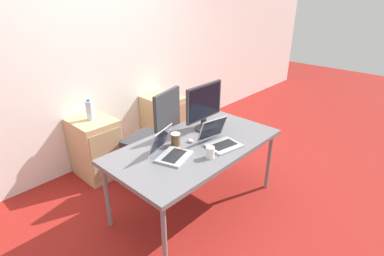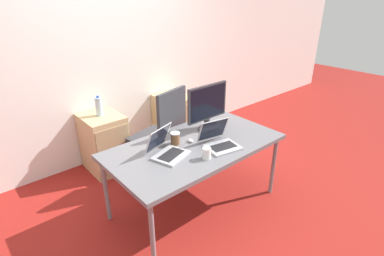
{
  "view_description": "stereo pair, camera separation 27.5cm",
  "coord_description": "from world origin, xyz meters",
  "px_view_note": "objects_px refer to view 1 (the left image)",
  "views": [
    {
      "loc": [
        -1.83,
        -1.66,
        2.01
      ],
      "look_at": [
        0.0,
        0.04,
        0.85
      ],
      "focal_mm": 28.0,
      "sensor_mm": 36.0,
      "label": 1
    },
    {
      "loc": [
        -1.63,
        -1.85,
        2.01
      ],
      "look_at": [
        0.0,
        0.04,
        0.85
      ],
      "focal_mm": 28.0,
      "sensor_mm": 36.0,
      "label": 2
    }
  ],
  "objects_px": {
    "cabinet_right": "(164,121)",
    "coffee_cup_white": "(210,152)",
    "mouse": "(190,141)",
    "laptop_right": "(220,140)",
    "coffee_cup_brown": "(176,139)",
    "water_bottle": "(90,110)",
    "office_chair": "(155,145)",
    "cabinet_left": "(95,147)",
    "monitor": "(204,106)",
    "laptop_left": "(169,151)"
  },
  "relations": [
    {
      "from": "mouse",
      "to": "laptop_right",
      "type": "bearing_deg",
      "value": -56.77
    },
    {
      "from": "laptop_left",
      "to": "mouse",
      "type": "bearing_deg",
      "value": 7.65
    },
    {
      "from": "office_chair",
      "to": "mouse",
      "type": "relative_size",
      "value": 16.96
    },
    {
      "from": "cabinet_right",
      "to": "laptop_right",
      "type": "xyz_separation_m",
      "value": [
        -0.56,
        -1.41,
        0.4
      ]
    },
    {
      "from": "mouse",
      "to": "coffee_cup_white",
      "type": "xyz_separation_m",
      "value": [
        -0.09,
        -0.32,
        0.03
      ]
    },
    {
      "from": "cabinet_left",
      "to": "water_bottle",
      "type": "relative_size",
      "value": 2.96
    },
    {
      "from": "coffee_cup_white",
      "to": "coffee_cup_brown",
      "type": "bearing_deg",
      "value": 95.61
    },
    {
      "from": "mouse",
      "to": "coffee_cup_brown",
      "type": "xyz_separation_m",
      "value": [
        -0.13,
        0.07,
        0.04
      ]
    },
    {
      "from": "water_bottle",
      "to": "office_chair",
      "type": "bearing_deg",
      "value": -51.25
    },
    {
      "from": "cabinet_left",
      "to": "mouse",
      "type": "relative_size",
      "value": 11.02
    },
    {
      "from": "office_chair",
      "to": "monitor",
      "type": "bearing_deg",
      "value": -67.83
    },
    {
      "from": "coffee_cup_white",
      "to": "laptop_left",
      "type": "bearing_deg",
      "value": 127.75
    },
    {
      "from": "mouse",
      "to": "coffee_cup_brown",
      "type": "relative_size",
      "value": 0.55
    },
    {
      "from": "cabinet_left",
      "to": "monitor",
      "type": "bearing_deg",
      "value": -58.74
    },
    {
      "from": "monitor",
      "to": "office_chair",
      "type": "bearing_deg",
      "value": 112.17
    },
    {
      "from": "office_chair",
      "to": "laptop_left",
      "type": "bearing_deg",
      "value": -119.99
    },
    {
      "from": "water_bottle",
      "to": "mouse",
      "type": "bearing_deg",
      "value": -73.42
    },
    {
      "from": "cabinet_left",
      "to": "water_bottle",
      "type": "height_order",
      "value": "water_bottle"
    },
    {
      "from": "coffee_cup_brown",
      "to": "laptop_left",
      "type": "bearing_deg",
      "value": -148.93
    },
    {
      "from": "cabinet_left",
      "to": "laptop_right",
      "type": "relative_size",
      "value": 1.89
    },
    {
      "from": "cabinet_left",
      "to": "coffee_cup_brown",
      "type": "relative_size",
      "value": 6.03
    },
    {
      "from": "monitor",
      "to": "coffee_cup_white",
      "type": "xyz_separation_m",
      "value": [
        -0.4,
        -0.42,
        -0.21
      ]
    },
    {
      "from": "coffee_cup_white",
      "to": "cabinet_right",
      "type": "bearing_deg",
      "value": 61.66
    },
    {
      "from": "cabinet_right",
      "to": "laptop_left",
      "type": "height_order",
      "value": "laptop_left"
    },
    {
      "from": "office_chair",
      "to": "laptop_right",
      "type": "xyz_separation_m",
      "value": [
        0.07,
        -0.87,
        0.35
      ]
    },
    {
      "from": "monitor",
      "to": "mouse",
      "type": "xyz_separation_m",
      "value": [
        -0.3,
        -0.1,
        -0.24
      ]
    },
    {
      "from": "water_bottle",
      "to": "mouse",
      "type": "height_order",
      "value": "water_bottle"
    },
    {
      "from": "laptop_right",
      "to": "coffee_cup_white",
      "type": "height_order",
      "value": "laptop_right"
    },
    {
      "from": "office_chair",
      "to": "laptop_left",
      "type": "distance_m",
      "value": 0.86
    },
    {
      "from": "office_chair",
      "to": "water_bottle",
      "type": "height_order",
      "value": "office_chair"
    },
    {
      "from": "cabinet_right",
      "to": "water_bottle",
      "type": "distance_m",
      "value": 1.16
    },
    {
      "from": "cabinet_right",
      "to": "mouse",
      "type": "xyz_separation_m",
      "value": [
        -0.72,
        -1.18,
        0.37
      ]
    },
    {
      "from": "laptop_left",
      "to": "coffee_cup_brown",
      "type": "bearing_deg",
      "value": 31.07
    },
    {
      "from": "monitor",
      "to": "laptop_left",
      "type": "bearing_deg",
      "value": -167.06
    },
    {
      "from": "mouse",
      "to": "coffee_cup_white",
      "type": "height_order",
      "value": "coffee_cup_white"
    },
    {
      "from": "monitor",
      "to": "coffee_cup_white",
      "type": "relative_size",
      "value": 4.81
    },
    {
      "from": "cabinet_right",
      "to": "coffee_cup_white",
      "type": "height_order",
      "value": "coffee_cup_white"
    },
    {
      "from": "cabinet_left",
      "to": "coffee_cup_brown",
      "type": "xyz_separation_m",
      "value": [
        0.22,
        -1.11,
        0.41
      ]
    },
    {
      "from": "laptop_left",
      "to": "laptop_right",
      "type": "relative_size",
      "value": 1.06
    },
    {
      "from": "office_chair",
      "to": "laptop_right",
      "type": "height_order",
      "value": "office_chair"
    },
    {
      "from": "cabinet_left",
      "to": "laptop_right",
      "type": "bearing_deg",
      "value": -70.37
    },
    {
      "from": "coffee_cup_white",
      "to": "coffee_cup_brown",
      "type": "distance_m",
      "value": 0.39
    },
    {
      "from": "cabinet_left",
      "to": "monitor",
      "type": "xyz_separation_m",
      "value": [
        0.66,
        -1.08,
        0.61
      ]
    },
    {
      "from": "laptop_right",
      "to": "monitor",
      "type": "xyz_separation_m",
      "value": [
        0.15,
        0.33,
        0.21
      ]
    },
    {
      "from": "laptop_right",
      "to": "coffee_cup_brown",
      "type": "distance_m",
      "value": 0.41
    },
    {
      "from": "office_chair",
      "to": "cabinet_right",
      "type": "height_order",
      "value": "office_chair"
    },
    {
      "from": "office_chair",
      "to": "water_bottle",
      "type": "relative_size",
      "value": 4.55
    },
    {
      "from": "cabinet_left",
      "to": "mouse",
      "type": "distance_m",
      "value": 1.29
    },
    {
      "from": "cabinet_right",
      "to": "laptop_right",
      "type": "distance_m",
      "value": 1.57
    },
    {
      "from": "cabinet_right",
      "to": "mouse",
      "type": "height_order",
      "value": "mouse"
    }
  ]
}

